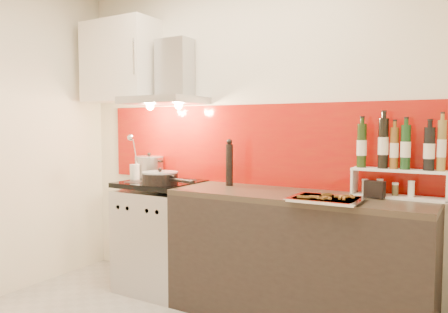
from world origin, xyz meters
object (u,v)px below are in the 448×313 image
Objects in this scene: counter at (296,257)px; baking_tray at (326,199)px; range_stove at (161,237)px; stock_pot at (149,166)px; saute_pan at (161,178)px; pepper_mill at (229,163)px.

baking_tray reaches higher than counter.
stock_pot is at bearing 146.18° from range_stove.
pepper_mill is at bearing 30.62° from saute_pan.
stock_pot reaches higher than baking_tray.
saute_pan is 1.35m from baking_tray.
saute_pan is at bearing 178.44° from baking_tray.
counter is 6.96× the size of stock_pot.
baking_tray is (0.88, -0.31, -0.16)m from pepper_mill.
baking_tray is at bearing -36.00° from counter.
saute_pan is at bearing -171.54° from counter.
pepper_mill is 0.95m from baking_tray.
stock_pot is 0.88m from pepper_mill.
stock_pot reaches higher than counter.
counter is at bearing 0.23° from range_stove.
counter is 0.57m from baking_tray.
pepper_mill is at bearing 11.54° from range_stove.
counter is at bearing 8.46° from saute_pan.
counter is at bearing -7.04° from stock_pot.
pepper_mill reaches higher than baking_tray.
counter is 1.59m from stock_pot.
counter is 0.88m from pepper_mill.
stock_pot is 0.53m from saute_pan.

